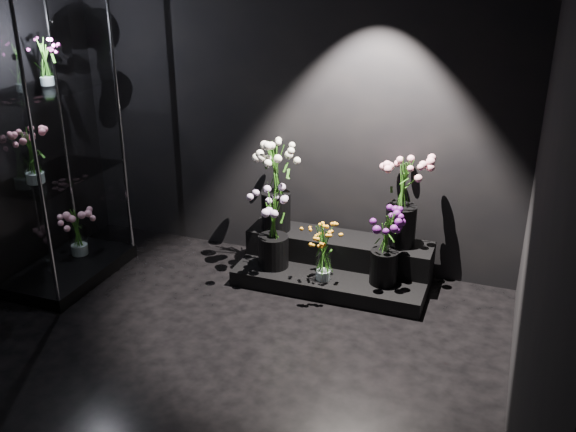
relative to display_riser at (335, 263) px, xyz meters
The scene contains 13 objects.
floor 1.77m from the display_riser, 107.25° to the right, with size 4.00×4.00×0.00m, color black.
wall_back 1.39m from the display_riser, 148.65° to the left, with size 4.00×4.00×0.00m, color black.
wall_right 2.57m from the display_riser, 48.70° to the right, with size 4.00×4.00×0.00m, color black.
display_riser is the anchor object (origin of this frame).
display_case 2.53m from the display_riser, 160.98° to the right, with size 0.65×1.08×2.38m.
bouquet_orange_bells 0.37m from the display_riser, 94.21° to the right, with size 0.31×0.31×0.48m.
bouquet_lilac 0.64m from the display_riser, 157.47° to the right, with size 0.39×0.39×0.67m.
bouquet_purple 0.58m from the display_riser, 21.11° to the right, with size 0.35×0.35×0.61m.
bouquet_cream_roses 0.88m from the display_riser, behind, with size 0.49×0.49×0.79m.
bouquet_pink_roses 0.83m from the display_riser, 13.51° to the left, with size 0.47×0.47×0.78m.
bouquet_case_pink 2.60m from the display_riser, 156.42° to the right, with size 0.37×0.37×0.45m.
bouquet_case_magenta 2.85m from the display_riser, 164.28° to the right, with size 0.30×0.30×0.36m.
bouquet_case_base_pink 2.28m from the display_riser, 166.19° to the right, with size 0.39×0.39×0.43m.
Camera 1 is at (1.83, -3.05, 2.65)m, focal length 40.00 mm.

